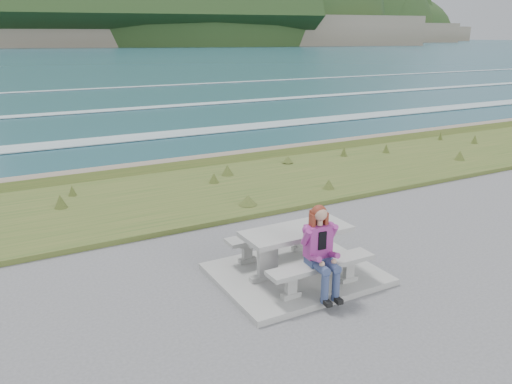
% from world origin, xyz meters
% --- Properties ---
extents(concrete_slab, '(2.60, 2.10, 0.10)m').
position_xyz_m(concrete_slab, '(0.00, 0.00, 0.05)').
color(concrete_slab, gray).
rests_on(concrete_slab, ground).
extents(picnic_table, '(1.80, 0.75, 0.75)m').
position_xyz_m(picnic_table, '(0.00, 0.00, 0.68)').
color(picnic_table, gray).
rests_on(picnic_table, concrete_slab).
extents(bench_landward, '(1.80, 0.35, 0.45)m').
position_xyz_m(bench_landward, '(0.00, -0.70, 0.45)').
color(bench_landward, gray).
rests_on(bench_landward, concrete_slab).
extents(bench_seaward, '(1.80, 0.35, 0.45)m').
position_xyz_m(bench_seaward, '(0.00, 0.70, 0.45)').
color(bench_seaward, gray).
rests_on(bench_seaward, concrete_slab).
extents(grass_verge, '(160.00, 4.50, 0.22)m').
position_xyz_m(grass_verge, '(0.00, 5.00, 0.00)').
color(grass_verge, '#334F1D').
rests_on(grass_verge, ground).
extents(shore_drop, '(160.00, 0.80, 2.20)m').
position_xyz_m(shore_drop, '(0.00, 7.90, 0.00)').
color(shore_drop, '#69614E').
rests_on(shore_drop, ground).
extents(ocean, '(1600.00, 1600.00, 0.09)m').
position_xyz_m(ocean, '(0.00, 25.09, -1.74)').
color(ocean, '#204D5C').
rests_on(ocean, ground).
extents(headland_range, '(729.83, 363.95, 181.22)m').
position_xyz_m(headland_range, '(190.44, 398.44, 9.90)').
color(headland_range, '#69614E').
rests_on(headland_range, ground).
extents(seated_woman, '(0.43, 0.70, 1.37)m').
position_xyz_m(seated_woman, '(-0.08, -0.83, 0.61)').
color(seated_woman, navy).
rests_on(seated_woman, concrete_slab).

